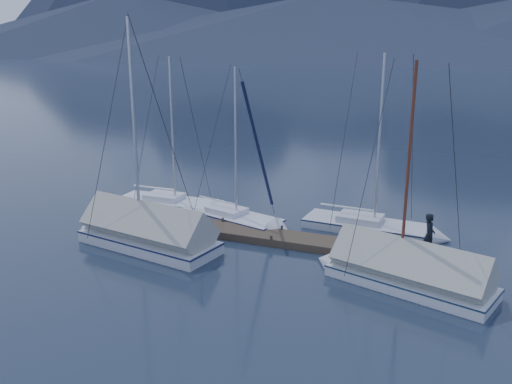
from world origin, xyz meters
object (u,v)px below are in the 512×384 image
(sailboat_open_mid, at_px, (243,222))
(person, at_px, (429,235))
(sailboat_open_left, at_px, (183,206))
(sailboat_open_right, at_px, (384,230))
(sailboat_covered_near, at_px, (396,272))
(sailboat_covered_far, at_px, (138,234))

(sailboat_open_mid, bearing_deg, person, -10.71)
(sailboat_open_left, distance_m, sailboat_open_right, 10.63)
(sailboat_open_left, distance_m, sailboat_covered_near, 13.00)
(sailboat_covered_near, xyz_separation_m, person, (0.91, 2.33, 0.78))
(sailboat_open_mid, bearing_deg, sailboat_covered_near, -26.86)
(sailboat_open_mid, height_order, person, sailboat_open_mid)
(sailboat_open_right, height_order, person, sailboat_open_right)
(sailboat_open_mid, distance_m, sailboat_covered_near, 8.85)
(sailboat_open_left, bearing_deg, sailboat_open_mid, -16.18)
(sailboat_covered_near, height_order, sailboat_covered_far, sailboat_covered_far)
(sailboat_covered_near, distance_m, person, 2.62)
(sailboat_open_left, bearing_deg, sailboat_covered_far, -81.37)
(sailboat_open_left, height_order, sailboat_open_mid, sailboat_open_left)
(sailboat_covered_far, bearing_deg, sailboat_open_right, 29.64)
(sailboat_open_mid, height_order, sailboat_covered_near, sailboat_covered_near)
(sailboat_open_mid, relative_size, sailboat_open_right, 0.92)
(sailboat_open_right, distance_m, sailboat_covered_far, 11.29)
(sailboat_covered_far, relative_size, person, 5.93)
(sailboat_covered_near, height_order, person, sailboat_covered_near)
(sailboat_covered_far, bearing_deg, sailboat_open_left, 98.63)
(sailboat_open_left, distance_m, sailboat_covered_far, 5.48)
(sailboat_covered_near, bearing_deg, sailboat_open_left, 156.57)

